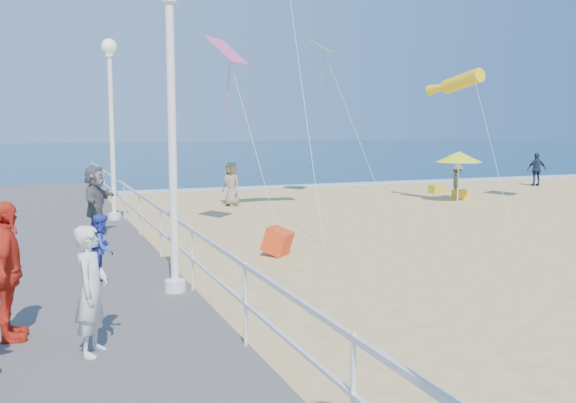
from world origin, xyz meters
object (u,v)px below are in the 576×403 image
object	(u,v)px
box_kite	(278,244)
beach_chair_right	(460,194)
lamp_post_mid	(171,98)
lamp_post_far	(111,110)
beach_walker_b	(537,169)
woman_holding_toddler	(92,290)
beach_walker_a	(457,181)
beach_chair_left	(436,189)
beach_umbrella	(459,157)
toddler_held	(102,249)
spectator_5	(95,201)
beach_walker_c	(231,184)
spectator_3	(7,271)

from	to	relation	value
box_kite	beach_chair_right	world-z (taller)	box_kite
lamp_post_mid	lamp_post_far	xyz separation A→B (m)	(0.00, 9.00, 0.00)
beach_walker_b	beach_chair_right	xyz separation A→B (m)	(-7.45, -3.56, -0.68)
lamp_post_far	woman_holding_toddler	distance (m)	11.97
beach_walker_a	box_kite	bearing A→B (deg)	162.39
lamp_post_far	beach_chair_right	world-z (taller)	lamp_post_far
lamp_post_far	beach_chair_left	distance (m)	16.90
beach_walker_b	lamp_post_mid	bearing A→B (deg)	51.12
beach_walker_a	beach_umbrella	distance (m)	1.87
beach_walker_a	box_kite	xyz separation A→B (m)	(-11.71, -8.77, -0.46)
beach_walker_a	box_kite	distance (m)	14.64
toddler_held	beach_walker_b	bearing A→B (deg)	-28.17
spectator_5	beach_chair_left	distance (m)	18.43
box_kite	beach_chair_left	world-z (taller)	box_kite
lamp_post_mid	beach_umbrella	size ratio (longest dim) A/B	2.49
lamp_post_far	box_kite	world-z (taller)	lamp_post_far
lamp_post_mid	beach_umbrella	world-z (taller)	lamp_post_mid
toddler_held	lamp_post_far	bearing A→B (deg)	17.09
beach_walker_b	beach_walker_c	size ratio (longest dim) A/B	1.00
beach_chair_left	beach_chair_right	world-z (taller)	same
spectator_5	beach_walker_c	bearing A→B (deg)	-15.40
woman_holding_toddler	beach_umbrella	size ratio (longest dim) A/B	0.76
box_kite	beach_chair_left	size ratio (longest dim) A/B	1.09
beach_walker_b	beach_umbrella	xyz separation A→B (m)	(-8.34, -4.56, 1.03)
woman_holding_toddler	beach_walker_b	size ratio (longest dim) A/B	0.92
spectator_5	beach_chair_left	bearing A→B (deg)	-39.84
beach_walker_c	beach_umbrella	xyz separation A→B (m)	(9.15, -2.30, 1.03)
woman_holding_toddler	toddler_held	world-z (taller)	toddler_held
woman_holding_toddler	beach_walker_a	bearing A→B (deg)	-23.19
beach_walker_c	box_kite	xyz separation A→B (m)	(-1.72, -9.85, -0.58)
beach_walker_a	lamp_post_far	bearing A→B (deg)	139.56
beach_walker_a	beach_walker_c	bearing A→B (deg)	119.35
beach_walker_a	beach_chair_right	bearing A→B (deg)	-133.33
lamp_post_mid	beach_walker_c	world-z (taller)	lamp_post_mid
beach_walker_b	beach_chair_left	bearing A→B (deg)	25.30
lamp_post_mid	lamp_post_far	distance (m)	9.00
woman_holding_toddler	beach_walker_b	distance (m)	30.52
box_kite	beach_chair_left	distance (m)	16.29
lamp_post_mid	spectator_5	xyz separation A→B (m)	(-0.76, 6.21, -2.35)
lamp_post_mid	beach_walker_a	bearing A→B (deg)	40.25
beach_walker_b	beach_chair_left	xyz separation A→B (m)	(-7.10, -1.21, -0.68)
lamp_post_far	beach_chair_left	world-z (taller)	lamp_post_far
beach_walker_b	beach_chair_right	distance (m)	8.29
beach_walker_c	beach_chair_left	distance (m)	10.46
spectator_5	lamp_post_far	bearing A→B (deg)	6.77
beach_walker_a	toddler_held	bearing A→B (deg)	168.31
lamp_post_far	spectator_3	bearing A→B (deg)	-103.36
lamp_post_mid	lamp_post_far	bearing A→B (deg)	90.00
toddler_held	beach_walker_a	size ratio (longest dim) A/B	0.58
toddler_held	beach_walker_b	xyz separation A→B (m)	(23.96, 18.57, -0.81)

